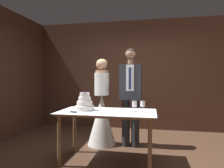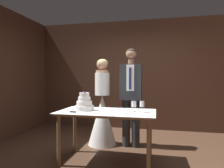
% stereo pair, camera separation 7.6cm
% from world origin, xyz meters
% --- Properties ---
extents(ground_plane, '(40.00, 40.00, 0.00)m').
position_xyz_m(ground_plane, '(0.00, 0.00, 0.00)').
color(ground_plane, '#4C3323').
extents(wall_back, '(5.16, 0.12, 2.73)m').
position_xyz_m(wall_back, '(0.00, 2.18, 1.36)').
color(wall_back, '#472B1E').
rests_on(wall_back, ground_plane).
extents(cake_table, '(1.47, 0.76, 0.78)m').
position_xyz_m(cake_table, '(-0.17, 0.02, 0.68)').
color(cake_table, brown).
rests_on(cake_table, ground_plane).
extents(tiered_cake, '(0.30, 0.30, 0.30)m').
position_xyz_m(tiered_cake, '(-0.53, 0.02, 0.88)').
color(tiered_cake, white).
rests_on(tiered_cake, cake_table).
extents(cake_knife, '(0.40, 0.09, 0.02)m').
position_xyz_m(cake_knife, '(-0.55, -0.21, 0.78)').
color(cake_knife, silver).
rests_on(cake_knife, cake_table).
extents(wine_glass_near, '(0.07, 0.07, 0.16)m').
position_xyz_m(wine_glass_near, '(0.24, 0.04, 0.88)').
color(wine_glass_near, silver).
rests_on(wine_glass_near, cake_table).
extents(wine_glass_middle, '(0.07, 0.07, 0.16)m').
position_xyz_m(wine_glass_middle, '(0.36, 0.04, 0.89)').
color(wine_glass_middle, silver).
rests_on(wine_glass_middle, cake_table).
extents(bride, '(0.54, 0.54, 1.64)m').
position_xyz_m(bride, '(-0.45, 0.79, 0.61)').
color(bride, white).
rests_on(bride, ground_plane).
extents(groom, '(0.40, 0.25, 1.83)m').
position_xyz_m(groom, '(0.11, 0.79, 1.01)').
color(groom, '#282B30').
rests_on(groom, ground_plane).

